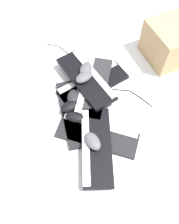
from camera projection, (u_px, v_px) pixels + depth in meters
ground_plane at (85, 126)px, 1.39m from camera, size 3.20×3.20×0.00m
keyboard_0 at (98, 135)px, 1.35m from camera, size 0.44×0.39×0.03m
keyboard_1 at (93, 84)px, 1.53m from camera, size 0.17×0.45×0.03m
keyboard_2 at (76, 112)px, 1.43m from camera, size 0.46×0.30×0.03m
keyboard_3 at (96, 146)px, 1.29m from camera, size 0.45×0.37×0.03m
keyboard_4 at (94, 87)px, 1.48m from camera, size 0.41×0.42×0.03m
keyboard_5 at (86, 78)px, 1.47m from camera, size 0.44×0.16×0.03m
mouse_0 at (86, 69)px, 1.46m from camera, size 0.12×0.13×0.04m
mouse_1 at (84, 77)px, 1.43m from camera, size 0.08×0.12×0.04m
mouse_2 at (88, 73)px, 1.56m from camera, size 0.11×0.13×0.04m
mouse_3 at (93, 141)px, 1.26m from camera, size 0.11×0.07×0.04m
mouse_4 at (70, 106)px, 1.40m from camera, size 0.07×0.11×0.04m
mouse_5 at (75, 117)px, 1.37m from camera, size 0.12×0.12×0.04m
mouse_6 at (73, 98)px, 1.43m from camera, size 0.13×0.12×0.04m
cable_0 at (77, 63)px, 1.62m from camera, size 0.49×0.21×0.01m
cable_1 at (94, 96)px, 1.49m from camera, size 0.39×0.53×0.01m
cardboard_box at (170, 42)px, 1.56m from camera, size 0.32×0.31×0.24m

